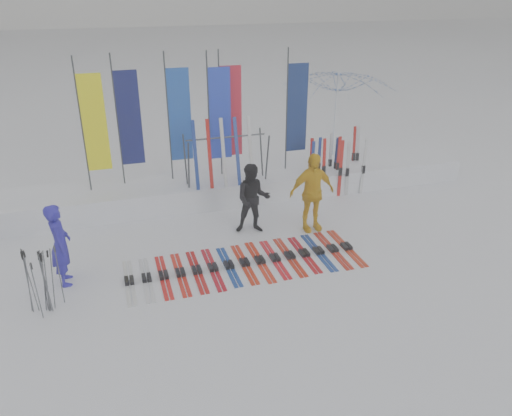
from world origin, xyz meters
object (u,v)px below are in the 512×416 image
object	(u,v)px
person_blue	(60,245)
person_yellow	(312,192)
tent_canopy	(336,119)
person_black	(253,199)
ski_rack	(226,153)
ski_row	(245,263)

from	to	relation	value
person_blue	person_yellow	size ratio (longest dim) A/B	0.88
person_yellow	tent_canopy	xyz separation A→B (m)	(2.37, 3.81, 0.58)
person_black	person_yellow	world-z (taller)	person_yellow
person_blue	ski_rack	distance (m)	4.77
person_blue	ski_rack	bearing A→B (deg)	-59.50
person_blue	tent_canopy	xyz separation A→B (m)	(7.74, 4.52, 0.69)
person_black	ski_row	size ratio (longest dim) A/B	0.34
person_blue	ski_row	xyz separation A→B (m)	(3.46, -0.39, -0.78)
person_black	ski_rack	distance (m)	1.82
person_black	ski_row	world-z (taller)	person_black
person_blue	tent_canopy	size ratio (longest dim) A/B	0.49
tent_canopy	ski_rack	distance (m)	4.26
ski_rack	ski_row	bearing A→B (deg)	-97.75
person_yellow	ski_rack	world-z (taller)	person_yellow
ski_row	ski_rack	xyz separation A→B (m)	(0.42, 3.10, 1.35)
person_yellow	tent_canopy	size ratio (longest dim) A/B	0.55
person_black	person_blue	bearing A→B (deg)	-151.82
tent_canopy	ski_row	world-z (taller)	tent_canopy
person_blue	person_black	bearing A→B (deg)	-80.68
person_black	ski_row	distance (m)	1.69
person_black	ski_rack	size ratio (longest dim) A/B	0.80
person_yellow	ski_row	bearing A→B (deg)	-152.81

